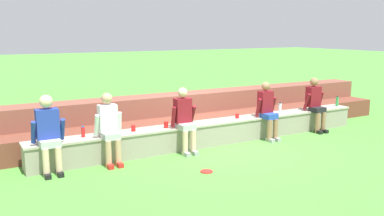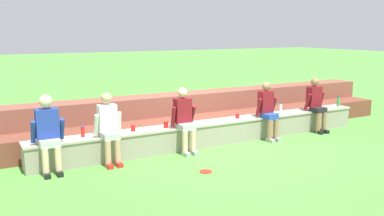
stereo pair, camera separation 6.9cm
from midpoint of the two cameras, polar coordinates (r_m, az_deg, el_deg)
ground_plane at (r=9.04m, az=3.71°, el=-5.23°), size 80.00×80.00×0.00m
stone_seating_wall at (r=9.16m, az=2.93°, el=-3.26°), size 7.93×0.51×0.51m
brick_bleachers at (r=10.16m, az=-0.77°, el=-1.18°), size 11.31×1.40×0.94m
person_far_left at (r=7.57m, az=-19.27°, el=-3.08°), size 0.56×0.50×1.38m
person_left_of_center at (r=7.81m, az=-11.50°, el=-2.57°), size 0.51×0.52×1.33m
person_center at (r=8.40m, az=-1.25°, el=-1.50°), size 0.51×0.53×1.33m
person_right_of_center at (r=9.58m, az=10.09°, el=-0.22°), size 0.50×0.53×1.32m
person_far_right at (r=10.63m, az=16.36°, el=0.65°), size 0.53×0.53×1.32m
water_bottle_near_left at (r=11.52m, az=19.08°, el=0.87°), size 0.07×0.07×0.26m
water_bottle_near_right at (r=10.10m, az=11.75°, el=-0.05°), size 0.07×0.07×0.27m
water_bottle_center_gap at (r=8.00m, az=-14.92°, el=-3.18°), size 0.07×0.07×0.21m
plastic_cup_left_end at (r=8.48m, az=-3.80°, el=-2.30°), size 0.09×0.09×0.13m
plastic_cup_right_end at (r=8.27m, az=-8.26°, el=-2.75°), size 0.08×0.08×0.12m
plastic_cup_middle at (r=9.44m, az=5.99°, el=-1.10°), size 0.09×0.09×0.10m
frisbee at (r=7.43m, az=1.74°, el=-8.67°), size 0.22×0.22×0.02m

